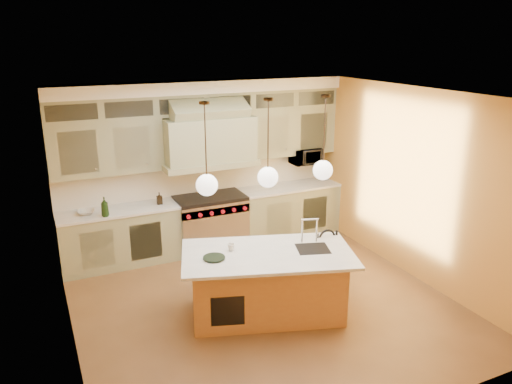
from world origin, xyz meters
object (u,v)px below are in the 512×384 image
range (210,222)px  counter_stool (330,262)px  kitchen_island (267,282)px  microwave (306,156)px

range → counter_stool: size_ratio=1.17×
range → kitchen_island: 2.40m
kitchen_island → counter_stool: kitchen_island is taller
counter_stool → range: bearing=114.7°
kitchen_island → range: bearing=106.2°
microwave → range: bearing=-176.9°
range → microwave: bearing=3.1°
microwave → counter_stool: bearing=-112.6°
range → microwave: 2.18m
counter_stool → microwave: bearing=71.6°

